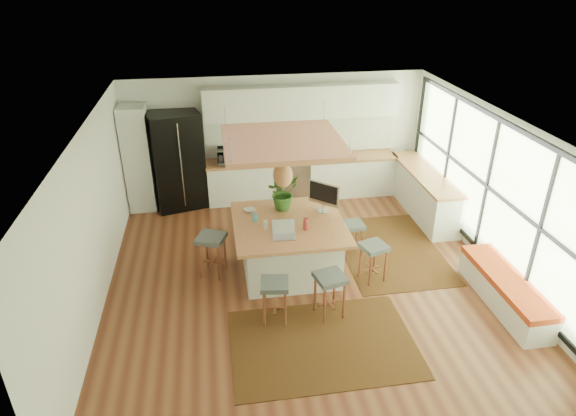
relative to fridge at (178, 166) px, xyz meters
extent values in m
plane|color=#5E2B1B|center=(2.16, -3.18, -0.93)|extent=(7.00, 7.00, 0.00)
plane|color=white|center=(2.16, -3.18, 1.78)|extent=(7.00, 7.00, 0.00)
plane|color=white|center=(2.16, 0.32, 0.42)|extent=(6.50, 0.00, 6.50)
plane|color=white|center=(2.16, -6.68, 0.42)|extent=(6.50, 0.00, 6.50)
plane|color=white|center=(-1.09, -3.18, 0.42)|extent=(0.00, 7.00, 7.00)
plane|color=white|center=(5.41, -3.18, 0.42)|extent=(0.00, 7.00, 7.00)
cube|color=white|center=(-0.79, 0.00, 0.20)|extent=(0.55, 0.60, 2.25)
cube|color=white|center=(2.71, 0.00, -0.49)|extent=(4.20, 0.60, 0.88)
cube|color=#A8603B|center=(2.71, 0.00, -0.03)|extent=(4.24, 0.64, 0.05)
cube|color=white|center=(2.71, 0.30, 0.43)|extent=(4.20, 0.02, 0.80)
cube|color=white|center=(2.71, 0.14, 1.22)|extent=(4.20, 0.34, 0.70)
cube|color=white|center=(5.09, -1.18, -0.49)|extent=(0.60, 2.50, 0.88)
cube|color=#A8603B|center=(5.09, -1.18, -0.03)|extent=(0.64, 2.54, 0.05)
cube|color=black|center=(2.12, -4.82, -0.92)|extent=(2.60, 1.80, 0.01)
cube|color=black|center=(3.89, -2.56, -0.92)|extent=(1.80, 2.60, 0.01)
imported|color=#A5A5AA|center=(1.15, -0.03, 0.20)|extent=(0.60, 0.35, 0.40)
imported|color=#1E4C19|center=(1.92, -2.34, 0.24)|extent=(0.82, 0.82, 0.48)
imported|color=silver|center=(1.33, -2.39, 0.03)|extent=(0.25, 0.25, 0.05)
cylinder|color=#2FA1BE|center=(1.39, -2.78, 0.10)|extent=(0.07, 0.07, 0.19)
cylinder|color=white|center=(1.54, -3.03, 0.10)|extent=(0.07, 0.07, 0.19)
cylinder|color=maroon|center=(2.19, -3.18, 0.10)|extent=(0.07, 0.07, 0.19)
camera|label=1|loc=(0.79, -10.06, 3.97)|focal=30.91mm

